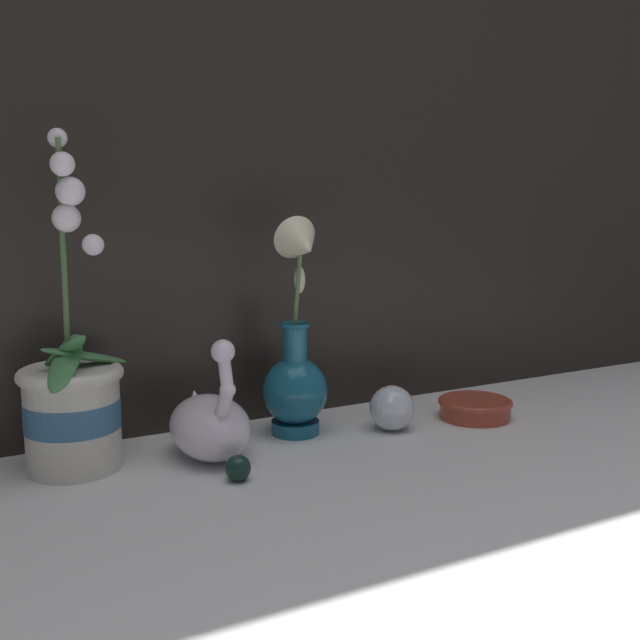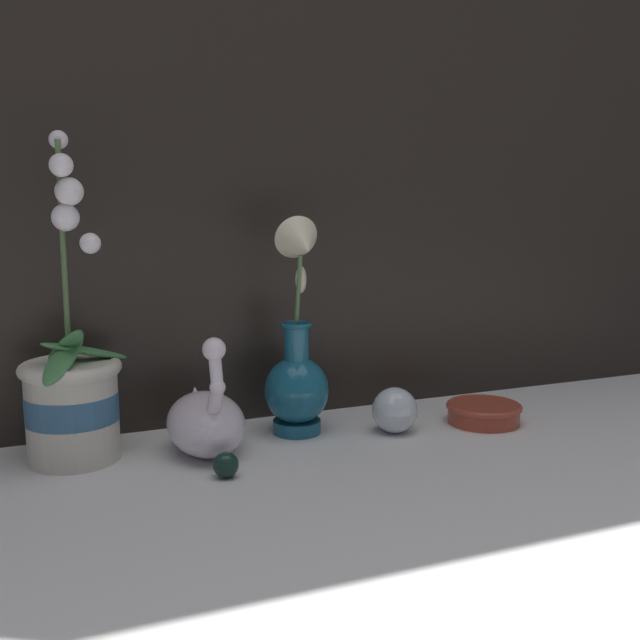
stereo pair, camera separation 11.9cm
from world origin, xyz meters
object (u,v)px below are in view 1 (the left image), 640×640
Objects in this scene: orchid_potted_plant at (72,400)px; blue_vase at (296,366)px; swan_figurine at (209,423)px; amber_dish at (475,407)px; glass_sphere at (392,408)px.

blue_vase is at bearing -1.42° from orchid_potted_plant.
swan_figurine is 0.18m from blue_vase.
amber_dish is (0.32, -0.07, -0.10)m from blue_vase.
orchid_potted_plant is 0.20m from swan_figurine.
swan_figurine is 0.32m from glass_sphere.
orchid_potted_plant is 6.32× the size of glass_sphere.
glass_sphere is at bearing -3.05° from swan_figurine.
amber_dish is (0.17, -0.01, -0.02)m from glass_sphere.
orchid_potted_plant is 3.68× the size of amber_dish.
orchid_potted_plant is at bearing 165.95° from swan_figurine.
orchid_potted_plant is 1.34× the size of blue_vase.
swan_figurine is 0.49m from amber_dish.
blue_vase is at bearing 159.99° from glass_sphere.
swan_figurine is 0.54× the size of blue_vase.
blue_vase is 0.18m from glass_sphere.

